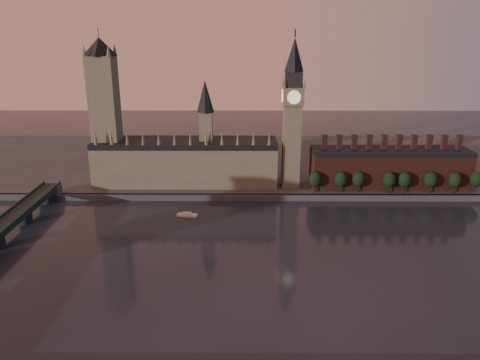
# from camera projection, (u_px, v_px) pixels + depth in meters

# --- Properties ---
(ground) EXTENTS (900.00, 900.00, 0.00)m
(ground) POSITION_uv_depth(u_px,v_px,m) (291.00, 264.00, 233.08)
(ground) COLOR black
(ground) RESTS_ON ground
(north_bank) EXTENTS (900.00, 182.00, 4.00)m
(north_bank) POSITION_uv_depth(u_px,v_px,m) (271.00, 162.00, 401.62)
(north_bank) COLOR #4C4C51
(north_bank) RESTS_ON ground
(palace_of_westminster) EXTENTS (130.00, 30.30, 74.00)m
(palace_of_westminster) POSITION_uv_depth(u_px,v_px,m) (187.00, 160.00, 335.83)
(palace_of_westminster) COLOR #7C7058
(palace_of_westminster) RESTS_ON north_bank
(victoria_tower) EXTENTS (24.00, 24.00, 108.00)m
(victoria_tower) POSITION_uv_depth(u_px,v_px,m) (105.00, 108.00, 324.51)
(victoria_tower) COLOR #7C7058
(victoria_tower) RESTS_ON north_bank
(big_ben) EXTENTS (15.00, 15.00, 107.00)m
(big_ben) POSITION_uv_depth(u_px,v_px,m) (292.00, 112.00, 319.82)
(big_ben) COLOR #7C7058
(big_ben) RESTS_ON north_bank
(chimney_block) EXTENTS (110.00, 25.00, 37.00)m
(chimney_block) POSITION_uv_depth(u_px,v_px,m) (389.00, 167.00, 331.64)
(chimney_block) COLOR #53271F
(chimney_block) RESTS_ON north_bank
(embankment_tree_0) EXTENTS (8.60, 8.60, 14.88)m
(embankment_tree_0) POSITION_uv_depth(u_px,v_px,m) (315.00, 179.00, 319.15)
(embankment_tree_0) COLOR black
(embankment_tree_0) RESTS_ON north_bank
(embankment_tree_1) EXTENTS (8.60, 8.60, 14.88)m
(embankment_tree_1) POSITION_uv_depth(u_px,v_px,m) (341.00, 179.00, 319.07)
(embankment_tree_1) COLOR black
(embankment_tree_1) RESTS_ON north_bank
(embankment_tree_2) EXTENTS (8.60, 8.60, 14.88)m
(embankment_tree_2) POSITION_uv_depth(u_px,v_px,m) (359.00, 179.00, 319.01)
(embankment_tree_2) COLOR black
(embankment_tree_2) RESTS_ON north_bank
(embankment_tree_3) EXTENTS (8.60, 8.60, 14.88)m
(embankment_tree_3) POSITION_uv_depth(u_px,v_px,m) (389.00, 180.00, 317.87)
(embankment_tree_3) COLOR black
(embankment_tree_3) RESTS_ON north_bank
(embankment_tree_4) EXTENTS (8.60, 8.60, 14.88)m
(embankment_tree_4) POSITION_uv_depth(u_px,v_px,m) (405.00, 180.00, 317.98)
(embankment_tree_4) COLOR black
(embankment_tree_4) RESTS_ON north_bank
(embankment_tree_5) EXTENTS (8.60, 8.60, 14.88)m
(embankment_tree_5) POSITION_uv_depth(u_px,v_px,m) (431.00, 180.00, 318.04)
(embankment_tree_5) COLOR black
(embankment_tree_5) RESTS_ON north_bank
(embankment_tree_6) EXTENTS (8.60, 8.60, 14.88)m
(embankment_tree_6) POSITION_uv_depth(u_px,v_px,m) (455.00, 180.00, 317.39)
(embankment_tree_6) COLOR black
(embankment_tree_6) RESTS_ON north_bank
(embankment_tree_7) EXTENTS (8.60, 8.60, 14.88)m
(embankment_tree_7) POSITION_uv_depth(u_px,v_px,m) (476.00, 179.00, 318.85)
(embankment_tree_7) COLOR black
(embankment_tree_7) RESTS_ON north_bank
(river_boat) EXTENTS (13.04, 5.64, 2.52)m
(river_boat) POSITION_uv_depth(u_px,v_px,m) (187.00, 215.00, 291.36)
(river_boat) COLOR silver
(river_boat) RESTS_ON ground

